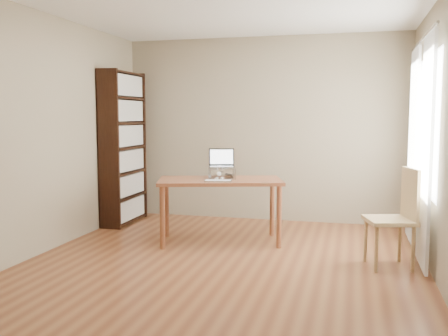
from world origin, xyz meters
TOP-DOWN VIEW (x-y plane):
  - room at (0.03, 0.01)m, footprint 4.04×4.54m
  - bookshelf at (-1.83, 1.55)m, footprint 0.30×0.90m
  - curtains at (1.92, 0.80)m, footprint 0.03×1.90m
  - desk at (-0.25, 0.83)m, footprint 1.58×1.10m
  - laptop_stand at (-0.25, 0.91)m, footprint 0.32×0.25m
  - laptop at (-0.25, 0.97)m, footprint 0.35×0.33m
  - keyboard at (-0.22, 0.61)m, footprint 0.32×0.18m
  - coaster at (0.34, 0.56)m, footprint 0.11×0.11m
  - cat at (-0.26, 0.94)m, footprint 0.26×0.49m
  - chair at (1.69, 0.30)m, footprint 0.53×0.53m

SIDE VIEW (x-z plane):
  - chair at x=1.69m, z-range 0.04..1.02m
  - desk at x=-0.25m, z-range 0.28..1.03m
  - coaster at x=0.34m, z-range 0.75..0.76m
  - keyboard at x=-0.22m, z-range 0.75..0.77m
  - cat at x=-0.26m, z-range 0.74..0.90m
  - laptop_stand at x=-0.25m, z-range 0.77..0.90m
  - laptop at x=-0.25m, z-range 0.83..1.05m
  - bookshelf at x=-1.83m, z-range 0.00..2.10m
  - curtains at x=1.92m, z-range 0.05..2.29m
  - room at x=0.03m, z-range -0.02..2.62m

